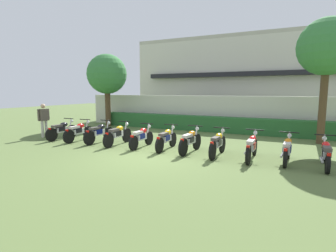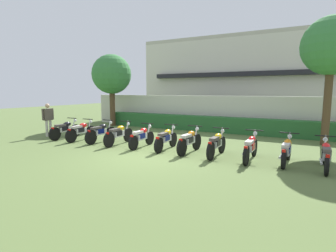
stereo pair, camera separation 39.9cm
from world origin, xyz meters
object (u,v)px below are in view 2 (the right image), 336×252
Objects in this scene: motorcycle_in_row_3 at (119,134)px; inspector_person at (48,117)px; parked_car at (205,109)px; motorcycle_in_row_6 at (190,141)px; motorcycle_in_row_10 at (326,155)px; tree_near_inspector at (112,75)px; tree_far_side at (332,47)px; motorcycle_in_row_0 at (65,129)px; motorcycle_in_row_4 at (142,137)px; motorcycle_in_row_5 at (166,138)px; motorcycle_in_row_2 at (101,132)px; motorcycle_in_row_7 at (217,144)px; motorcycle_in_row_8 at (251,147)px; motorcycle_in_row_1 at (81,131)px; motorcycle_in_row_9 at (287,150)px.

motorcycle_in_row_3 is 1.19× the size of inspector_person.
parked_car is 2.85× the size of inspector_person.
motorcycle_in_row_6 is 4.30m from motorcycle_in_row_10.
tree_near_inspector is 0.87× the size of tree_far_side.
motorcycle_in_row_0 reaches higher than motorcycle_in_row_4.
tree_far_side is 3.21× the size of inspector_person.
parked_car reaches higher than motorcycle_in_row_5.
inspector_person reaches higher than motorcycle_in_row_3.
motorcycle_in_row_0 is 1.03× the size of motorcycle_in_row_4.
motorcycle_in_row_2 reaches higher than motorcycle_in_row_7.
motorcycle_in_row_3 is at bearing 88.58° from motorcycle_in_row_4.
motorcycle_in_row_4 is at bearing 92.22° from motorcycle_in_row_5.
motorcycle_in_row_8 is at bearing 89.07° from motorcycle_in_row_10.
motorcycle_in_row_1 is at bearing 89.56° from motorcycle_in_row_10.
motorcycle_in_row_8 is (9.75, -4.77, -2.85)m from tree_near_inspector.
motorcycle_in_row_10 is 12.04m from inspector_person.
tree_near_inspector is at bearing 48.20° from motorcycle_in_row_4.
parked_car is 9.61m from tree_far_side.
motorcycle_in_row_10 is 1.10× the size of inspector_person.
tree_far_side is 2.86× the size of motorcycle_in_row_6.
motorcycle_in_row_9 is at bearing -90.97° from motorcycle_in_row_3.
motorcycle_in_row_2 is at bearing -86.47° from motorcycle_in_row_0.
motorcycle_in_row_10 is at bearing -0.24° from inspector_person.
inspector_person reaches higher than motorcycle_in_row_7.
inspector_person is (-7.72, -0.02, 0.52)m from motorcycle_in_row_6.
motorcycle_in_row_5 is (4.37, 0.16, -0.01)m from motorcycle_in_row_1.
motorcycle_in_row_2 is 0.94× the size of motorcycle_in_row_8.
motorcycle_in_row_8 reaches higher than motorcycle_in_row_10.
motorcycle_in_row_6 is 1.05m from motorcycle_in_row_7.
parked_car is 9.48m from motorcycle_in_row_2.
motorcycle_in_row_5 is 0.95× the size of motorcycle_in_row_8.
motorcycle_in_row_5 is at bearing 0.62° from inspector_person.
motorcycle_in_row_0 reaches higher than motorcycle_in_row_7.
motorcycle_in_row_2 is 1.01× the size of motorcycle_in_row_10.
motorcycle_in_row_3 is 1.06× the size of motorcycle_in_row_6.
motorcycle_in_row_2 is at bearing 92.58° from motorcycle_in_row_9.
inspector_person is (-10.99, -0.07, 0.53)m from motorcycle_in_row_9.
motorcycle_in_row_9 is at bearing -86.18° from motorcycle_in_row_6.
motorcycle_in_row_6 is at bearing 88.60° from motorcycle_in_row_8.
motorcycle_in_row_5 is (1.91, -9.33, -0.49)m from parked_car.
motorcycle_in_row_3 is 6.52m from motorcycle_in_row_9.
motorcycle_in_row_7 is (-3.40, -4.11, -3.59)m from tree_far_side.
inspector_person is (-8.77, 0.04, 0.52)m from motorcycle_in_row_7.
motorcycle_in_row_9 is (5.35, 0.07, -0.00)m from motorcycle_in_row_4.
motorcycle_in_row_1 is 2.40m from inspector_person.
motorcycle_in_row_0 is 0.94× the size of motorcycle_in_row_3.
tree_far_side is 2.93× the size of motorcycle_in_row_9.
motorcycle_in_row_4 is 0.98× the size of motorcycle_in_row_9.
tree_near_inspector is 2.51× the size of motorcycle_in_row_0.
motorcycle_in_row_8 is at bearing -89.73° from motorcycle_in_row_7.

